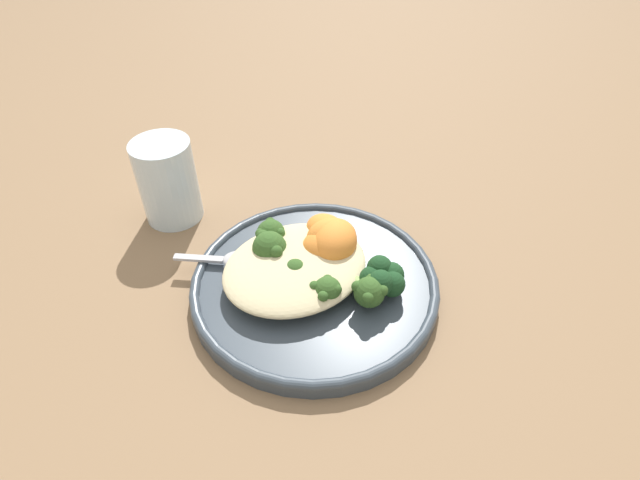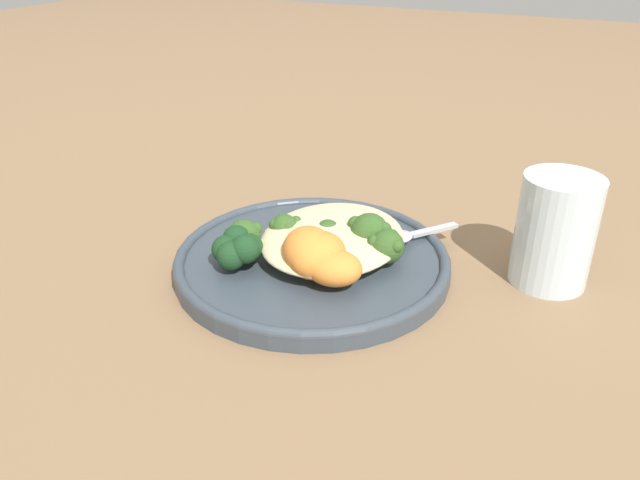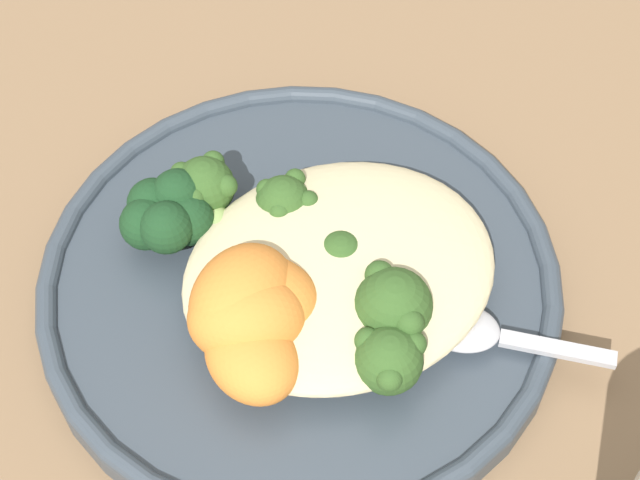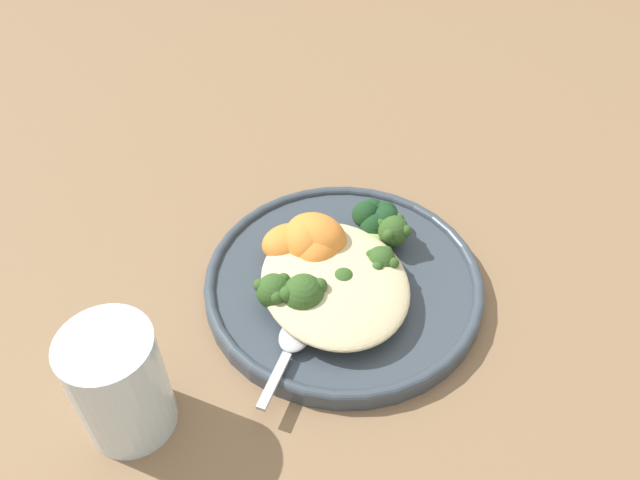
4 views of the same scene
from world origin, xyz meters
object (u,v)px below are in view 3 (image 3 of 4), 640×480
Objects in this scene: broccoli_stalk_2 at (323,262)px; kale_tuft at (166,214)px; spoon at (475,331)px; quinoa_mound at (340,271)px; sweet_potato_chunk_3 at (252,357)px; broccoli_stalk_1 at (374,308)px; broccoli_stalk_4 at (217,213)px; sweet_potato_chunk_1 at (247,317)px; plate at (300,284)px; sweet_potato_chunk_2 at (243,299)px; broccoli_stalk_3 at (278,239)px; sweet_potato_chunk_0 at (259,298)px; broccoli_stalk_0 at (357,349)px.

broccoli_stalk_2 is 1.46× the size of kale_tuft.
quinoa_mound is at bearing 168.97° from spoon.
broccoli_stalk_1 is at bearing 179.15° from sweet_potato_chunk_3.
sweet_potato_chunk_1 is (0.01, 0.07, 0.01)m from broccoli_stalk_4.
sweet_potato_chunk_2 reaches higher than plate.
kale_tuft reaches higher than broccoli_stalk_2.
broccoli_stalk_2 is 0.68× the size of broccoli_stalk_4.
broccoli_stalk_4 is (0.04, -0.05, 0.00)m from broccoli_stalk_2.
broccoli_stalk_3 is 1.61× the size of sweet_potato_chunk_0.
broccoli_stalk_1 is (-0.00, 0.03, 0.01)m from quinoa_mound.
broccoli_stalk_0 is 1.99× the size of kale_tuft.
sweet_potato_chunk_0 reaches higher than sweet_potato_chunk_3.
broccoli_stalk_2 is 1.26× the size of sweet_potato_chunk_1.
plate is 2.71× the size of broccoli_stalk_1.
quinoa_mound is at bearing -154.58° from sweet_potato_chunk_3.
sweet_potato_chunk_0 is at bearing -138.51° from sweet_potato_chunk_1.
broccoli_stalk_0 is 0.08m from broccoli_stalk_3.
broccoli_stalk_1 is 1.71× the size of sweet_potato_chunk_0.
broccoli_stalk_3 is 0.04m from sweet_potato_chunk_0.
sweet_potato_chunk_1 is at bearing -165.39° from spoon.
quinoa_mound is at bearing -169.22° from sweet_potato_chunk_1.
broccoli_stalk_4 is at bearing -54.17° from quinoa_mound.
broccoli_stalk_0 is 1.87× the size of sweet_potato_chunk_3.
sweet_potato_chunk_1 is 0.02m from sweet_potato_chunk_3.
broccoli_stalk_4 is 2.01× the size of sweet_potato_chunk_3.
spoon is at bearing 156.19° from sweet_potato_chunk_1.
plate is at bearing 143.05° from broccoli_stalk_1.
plate is 2.77× the size of broccoli_stalk_0.
spoon is at bearing -1.53° from broccoli_stalk_1.
sweet_potato_chunk_3 is at bearing -145.85° from broccoli_stalk_0.
broccoli_stalk_2 is at bearing 149.33° from plate.
broccoli_stalk_4 reaches higher than broccoli_stalk_2.
spoon is at bearing -66.22° from broccoli_stalk_2.
broccoli_stalk_4 is (0.03, -0.11, -0.00)m from broccoli_stalk_0.
sweet_potato_chunk_3 is (0.01, 0.03, -0.01)m from sweet_potato_chunk_2.
broccoli_stalk_0 is at bearing 140.57° from sweet_potato_chunk_1.
sweet_potato_chunk_2 reaches higher than spoon.
sweet_potato_chunk_3 is (0.04, 0.06, 0.00)m from broccoli_stalk_3.
sweet_potato_chunk_1 is 0.65× the size of spoon.
broccoli_stalk_0 is at bearing 160.79° from sweet_potato_chunk_3.
broccoli_stalk_1 is 2.04× the size of kale_tuft.
broccoli_stalk_2 is (-0.01, 0.01, 0.02)m from plate.
broccoli_stalk_3 reaches higher than quinoa_mound.
broccoli_stalk_2 is 0.09m from spoon.
broccoli_stalk_0 is 0.02m from broccoli_stalk_1.
sweet_potato_chunk_3 is 1.06× the size of kale_tuft.
sweet_potato_chunk_3 is (0.01, 0.02, -0.01)m from sweet_potato_chunk_1.
sweet_potato_chunk_0 is at bearing 179.39° from broccoli_stalk_0.
broccoli_stalk_0 reaches higher than broccoli_stalk_2.
broccoli_stalk_4 is at bearing 158.93° from kale_tuft.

